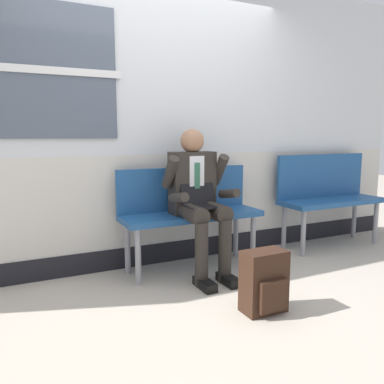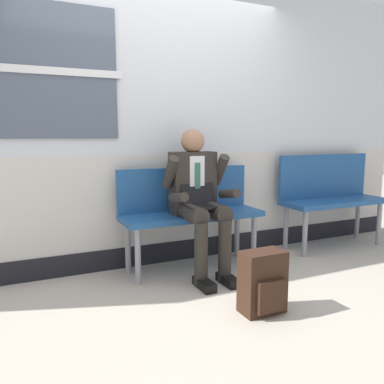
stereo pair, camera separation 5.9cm
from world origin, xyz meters
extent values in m
plane|color=#B2A899|center=(0.00, 0.00, 0.00)|extent=(18.00, 18.00, 0.00)
cube|color=silver|center=(0.00, 0.68, 1.89)|extent=(5.97, 0.12, 1.69)
cube|color=beige|center=(0.00, 0.68, 0.62)|extent=(5.97, 0.12, 0.85)
cube|color=black|center=(0.00, 0.68, 0.10)|extent=(5.97, 0.14, 0.19)
cube|color=#4C5666|center=(-1.01, 0.61, 1.73)|extent=(1.23, 0.02, 1.08)
cube|color=silver|center=(-1.01, 0.60, 1.73)|extent=(1.31, 0.03, 0.06)
cube|color=navy|center=(0.20, 0.33, 0.50)|extent=(1.29, 0.42, 0.05)
cube|color=navy|center=(0.20, 0.51, 0.73)|extent=(1.29, 0.04, 0.40)
cylinder|color=gray|center=(-0.37, 0.18, 0.24)|extent=(0.05, 0.05, 0.48)
cylinder|color=gray|center=(-0.37, 0.48, 0.24)|extent=(0.05, 0.05, 0.48)
cylinder|color=gray|center=(0.76, 0.18, 0.24)|extent=(0.05, 0.05, 0.48)
cylinder|color=gray|center=(0.76, 0.48, 0.24)|extent=(0.05, 0.05, 0.48)
cube|color=navy|center=(1.90, 0.33, 0.50)|extent=(1.22, 0.42, 0.05)
cube|color=navy|center=(1.90, 0.51, 0.77)|extent=(1.22, 0.04, 0.48)
cylinder|color=gray|center=(1.38, 0.18, 0.24)|extent=(0.05, 0.05, 0.48)
cylinder|color=gray|center=(1.38, 0.48, 0.24)|extent=(0.05, 0.05, 0.48)
cylinder|color=gray|center=(2.43, 0.18, 0.24)|extent=(0.05, 0.05, 0.48)
cylinder|color=gray|center=(2.43, 0.48, 0.24)|extent=(0.05, 0.05, 0.48)
cylinder|color=#2D2823|center=(0.09, 0.12, 0.57)|extent=(0.15, 0.40, 0.15)
cylinder|color=#2D2823|center=(0.09, -0.07, 0.26)|extent=(0.11, 0.11, 0.53)
cube|color=black|center=(0.09, -0.13, 0.04)|extent=(0.10, 0.26, 0.07)
cylinder|color=#2D2823|center=(0.31, 0.12, 0.57)|extent=(0.15, 0.40, 0.15)
cylinder|color=#2D2823|center=(0.31, -0.07, 0.26)|extent=(0.11, 0.11, 0.53)
cube|color=black|center=(0.31, -0.13, 0.04)|extent=(0.10, 0.26, 0.07)
cube|color=#2D2823|center=(0.20, 0.33, 0.80)|extent=(0.40, 0.18, 0.55)
cube|color=silver|center=(0.20, 0.24, 0.85)|extent=(0.14, 0.01, 0.38)
cube|color=#2D664C|center=(0.20, 0.23, 0.82)|extent=(0.05, 0.01, 0.33)
sphere|color=#9E7051|center=(0.20, 0.33, 1.17)|extent=(0.21, 0.21, 0.21)
cylinder|color=#2D2823|center=(-0.04, 0.26, 0.91)|extent=(0.09, 0.25, 0.30)
cylinder|color=#2D2823|center=(-0.04, 0.09, 0.72)|extent=(0.08, 0.27, 0.12)
cylinder|color=#2D2823|center=(0.44, 0.26, 0.91)|extent=(0.09, 0.25, 0.30)
cylinder|color=#2D2823|center=(0.44, 0.09, 0.72)|extent=(0.08, 0.27, 0.12)
cube|color=black|center=(0.20, 0.09, 0.63)|extent=(0.31, 0.22, 0.02)
cube|color=black|center=(0.20, 0.22, 0.74)|extent=(0.31, 0.08, 0.21)
cube|color=#331E14|center=(0.27, -0.66, 0.22)|extent=(0.31, 0.18, 0.44)
cube|color=#331E14|center=(0.27, -0.77, 0.15)|extent=(0.21, 0.04, 0.22)
camera|label=1|loc=(-1.31, -2.76, 1.23)|focal=36.30mm
camera|label=2|loc=(-1.25, -2.78, 1.23)|focal=36.30mm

